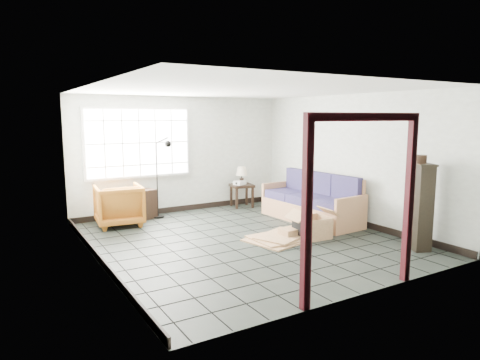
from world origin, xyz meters
TOP-DOWN VIEW (x-y plane):
  - ground at (0.00, 0.00)m, footprint 5.50×5.50m
  - room_shell at (0.00, 0.03)m, footprint 5.02×5.52m
  - window_panel at (-1.00, 2.70)m, footprint 2.32×0.08m
  - doorway_trim at (0.00, -2.70)m, footprint 1.80×0.08m
  - futon_sofa at (1.97, 0.48)m, footprint 0.98×2.29m
  - armchair at (-1.62, 2.15)m, footprint 0.95×0.90m
  - side_table at (1.39, 2.40)m, footprint 0.59×0.59m
  - table_lamp at (1.41, 2.45)m, footprint 0.34×0.34m
  - projector at (1.32, 2.38)m, footprint 0.32×0.29m
  - floor_lamp at (-0.63, 2.31)m, footprint 0.46×0.45m
  - console_shelf at (-1.17, 2.40)m, footprint 0.85×0.51m
  - tall_shelf at (2.15, -1.94)m, footprint 0.42×0.47m
  - pot at (2.15, -1.89)m, footprint 0.20×0.20m
  - open_box at (1.10, -0.53)m, footprint 0.95×0.50m
  - cardboard_pile at (0.61, -0.32)m, footprint 1.40×1.13m

SIDE VIEW (x-z plane):
  - ground at x=0.00m, z-range 0.00..0.00m
  - cardboard_pile at x=0.61m, z-range -0.04..0.14m
  - open_box at x=1.10m, z-range -0.07..0.45m
  - console_shelf at x=-1.17m, z-range 0.00..0.62m
  - futon_sofa at x=1.97m, z-range -0.14..0.86m
  - armchair at x=-1.62m, z-range 0.00..0.90m
  - side_table at x=1.39m, z-range 0.18..0.73m
  - projector at x=1.32m, z-range 0.55..0.64m
  - tall_shelf at x=2.15m, z-range 0.01..1.43m
  - table_lamp at x=1.41m, z-range 0.63..1.05m
  - floor_lamp at x=-0.63m, z-range 0.06..1.79m
  - doorway_trim at x=0.00m, z-range 0.28..2.48m
  - pot at x=2.15m, z-range 1.41..1.55m
  - window_panel at x=-1.00m, z-range 0.84..2.36m
  - room_shell at x=0.00m, z-range 0.37..2.98m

